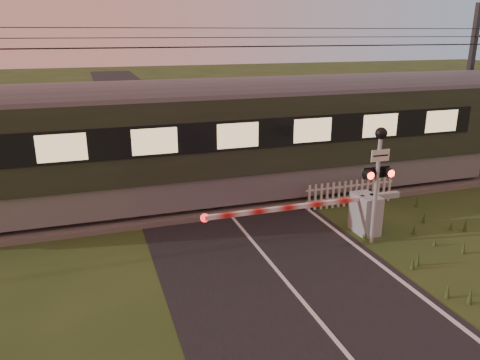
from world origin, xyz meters
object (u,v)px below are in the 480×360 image
object	(u,v)px
boom_gate	(359,213)
picket_fence	(350,193)
catenary_mast	(470,81)
train	(478,121)
crossing_signal	(378,165)

from	to	relation	value
boom_gate	picket_fence	distance (m)	2.43
boom_gate	catenary_mast	distance (m)	11.95
train	picket_fence	size ratio (longest dim) A/B	12.74
train	picket_fence	bearing A→B (deg)	-165.35
crossing_signal	catenary_mast	xyz separation A→B (m)	(9.64, 7.02, 1.38)
boom_gate	train	bearing A→B (deg)	26.30
train	boom_gate	distance (m)	9.38
train	catenary_mast	size ratio (longest dim) A/B	6.13
boom_gate	crossing_signal	distance (m)	1.84
picket_fence	crossing_signal	bearing A→B (deg)	-109.11
train	boom_gate	size ratio (longest dim) A/B	7.00
crossing_signal	picket_fence	bearing A→B (deg)	70.89
train	crossing_signal	size ratio (longest dim) A/B	12.81
boom_gate	crossing_signal	size ratio (longest dim) A/B	1.83
crossing_signal	boom_gate	bearing A→B (deg)	91.81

